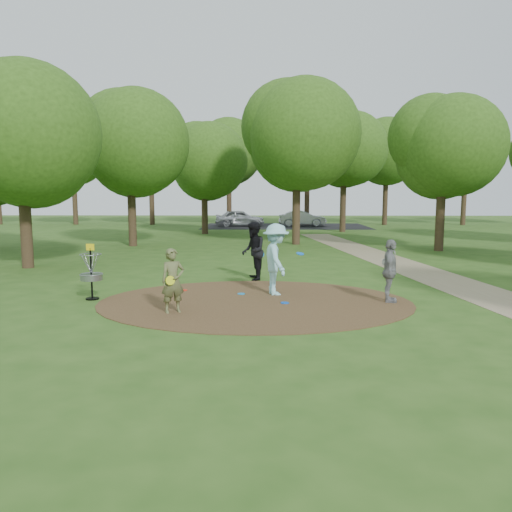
{
  "coord_description": "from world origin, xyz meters",
  "views": [
    {
      "loc": [
        0.27,
        -13.09,
        2.94
      ],
      "look_at": [
        0.0,
        1.2,
        1.1
      ],
      "focal_mm": 35.0,
      "sensor_mm": 36.0,
      "label": 1
    }
  ],
  "objects": [
    {
      "name": "disc_ground_red",
      "position": [
        -2.17,
        1.49,
        0.03
      ],
      "size": [
        0.22,
        0.22,
        0.02
      ],
      "primitive_type": "cylinder",
      "color": "red",
      "rests_on": "dirt_clearing"
    },
    {
      "name": "parking_lot",
      "position": [
        2.0,
        30.0,
        0.0
      ],
      "size": [
        14.0,
        8.0,
        0.01
      ],
      "primitive_type": "cube",
      "color": "black",
      "rests_on": "ground"
    },
    {
      "name": "dirt_clearing",
      "position": [
        0.0,
        0.0,
        0.01
      ],
      "size": [
        8.4,
        8.4,
        0.02
      ],
      "primitive_type": "cylinder",
      "color": "#47301C",
      "rests_on": "ground"
    },
    {
      "name": "player_waiting_with_disc",
      "position": [
        3.58,
        0.06,
        0.85
      ],
      "size": [
        0.62,
        1.06,
        1.7
      ],
      "color": "gray",
      "rests_on": "ground"
    },
    {
      "name": "tree_ring",
      "position": [
        2.33,
        9.4,
        5.18
      ],
      "size": [
        37.52,
        45.28,
        8.92
      ],
      "color": "#332316",
      "rests_on": "ground"
    },
    {
      "name": "player_throwing_with_disc",
      "position": [
        0.57,
        1.02,
        1.03
      ],
      "size": [
        1.37,
        1.47,
        2.05
      ],
      "color": "#9ADEE6",
      "rests_on": "ground"
    },
    {
      "name": "player_observer_with_disc",
      "position": [
        -1.97,
        -1.22,
        0.79
      ],
      "size": [
        0.69,
        0.6,
        1.59
      ],
      "color": "brown",
      "rests_on": "ground"
    },
    {
      "name": "disc_ground_cyan",
      "position": [
        -0.42,
        0.99,
        0.03
      ],
      "size": [
        0.22,
        0.22,
        0.02
      ],
      "primitive_type": "cylinder",
      "color": "#1882C6",
      "rests_on": "dirt_clearing"
    },
    {
      "name": "disc_golf_basket",
      "position": [
        -4.5,
        0.3,
        0.87
      ],
      "size": [
        0.63,
        0.63,
        1.54
      ],
      "color": "black",
      "rests_on": "ground"
    },
    {
      "name": "car_right",
      "position": [
        3.46,
        30.14,
        0.67
      ],
      "size": [
        4.07,
        1.49,
        1.33
      ],
      "primitive_type": "imported",
      "rotation": [
        0.0,
        0.0,
        1.59
      ],
      "color": "#96979D",
      "rests_on": "ground"
    },
    {
      "name": "footpath",
      "position": [
        6.5,
        2.0,
        0.01
      ],
      "size": [
        7.55,
        39.89,
        0.01
      ],
      "primitive_type": "cube",
      "rotation": [
        0.0,
        0.0,
        0.14
      ],
      "color": "#8C7A5B",
      "rests_on": "ground"
    },
    {
      "name": "car_left",
      "position": [
        -1.92,
        29.65,
        0.72
      ],
      "size": [
        4.3,
        1.96,
        1.43
      ],
      "primitive_type": "imported",
      "rotation": [
        0.0,
        0.0,
        1.64
      ],
      "color": "#ADADB5",
      "rests_on": "ground"
    },
    {
      "name": "disc_ground_blue",
      "position": [
        0.79,
        -0.17,
        0.03
      ],
      "size": [
        0.22,
        0.22,
        0.02
      ],
      "primitive_type": "cylinder",
      "color": "blue",
      "rests_on": "dirt_clearing"
    },
    {
      "name": "player_walking_with_disc",
      "position": [
        -0.13,
        3.45,
        0.98
      ],
      "size": [
        0.83,
        1.02,
        1.96
      ],
      "color": "black",
      "rests_on": "ground"
    },
    {
      "name": "ground",
      "position": [
        0.0,
        0.0,
        0.0
      ],
      "size": [
        100.0,
        100.0,
        0.0
      ],
      "primitive_type": "plane",
      "color": "#2D5119",
      "rests_on": "ground"
    }
  ]
}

